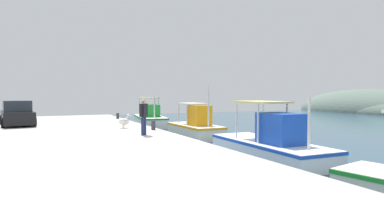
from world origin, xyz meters
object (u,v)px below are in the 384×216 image
Objects in this scene: pelican at (124,121)px; parked_car at (17,114)px; mooring_bollard_nearest at (118,116)px; mooring_bollard_second at (153,125)px; fisherman_standing at (144,115)px; fishing_boat_second at (196,127)px; fishing_boat_nearest at (150,118)px; fishing_boat_third at (270,144)px.

parked_car is at bearing -128.63° from pelican.
mooring_bollard_nearest is 0.89× the size of mooring_bollard_second.
parked_car is at bearing -145.04° from fisherman_standing.
pelican is at bearing -91.62° from fishing_boat_second.
parked_car is (-4.73, -10.37, 0.84)m from fishing_boat_second.
pelican is at bearing -144.46° from mooring_bollard_second.
mooring_bollard_nearest is (-7.32, -3.40, 0.36)m from fishing_boat_second.
fisherman_standing is at bearing 0.85° from pelican.
fishing_boat_nearest is 10.40m from mooring_bollard_second.
parked_car is at bearing -114.51° from fishing_boat_second.
fishing_boat_nearest is 1.02× the size of fishing_boat_third.
parked_car reaches higher than pelican.
parked_car is 9.40m from mooring_bollard_second.
mooring_bollard_second is (-2.01, 1.16, -0.73)m from fisherman_standing.
mooring_bollard_nearest is at bearing 173.92° from fisherman_standing.
fishing_boat_nearest is at bearing -179.29° from fishing_boat_third.
fishing_boat_third is at bearing 12.36° from mooring_bollard_nearest.
fishing_boat_second is at bearing 65.49° from parked_car.
mooring_bollard_second is at bearing -17.13° from fishing_boat_nearest.
fishing_boat_nearest reaches higher than fishing_boat_third.
fishing_boat_third is (15.91, 0.20, -0.01)m from fishing_boat_nearest.
fisherman_standing is 0.41× the size of parked_car.
fishing_boat_third is at bearing 30.24° from pelican.
fishing_boat_second is 8.08m from mooring_bollard_nearest.
mooring_bollard_nearest is (-2.60, 6.97, -0.49)m from parked_car.
fishing_boat_third reaches higher than mooring_bollard_nearest.
fishing_boat_nearest is at bearing 152.54° from pelican.
fishing_boat_nearest is 9.29m from pelican.
fishing_boat_second is at bearing 2.33° from fishing_boat_nearest.
fishing_boat_second is at bearing 88.38° from pelican.
mooring_bollard_nearest is 8.90m from mooring_bollard_second.
fishing_boat_third is 16.00m from parked_car.
parked_car is 9.35× the size of mooring_bollard_nearest.
fishing_boat_third is at bearing 28.61° from mooring_bollard_second.
pelican is at bearing -179.15° from fisherman_standing.
mooring_bollard_nearest is at bearing -71.29° from fishing_boat_nearest.
fishing_boat_third is 6.05m from fisherman_standing.
fishing_boat_third is at bearing 0.71° from fishing_boat_nearest.
fishing_boat_nearest reaches higher than pelican.
fisherman_standing reaches higher than parked_car.
mooring_bollard_nearest is at bearing -167.64° from fishing_boat_third.
fishing_boat_second is at bearing 114.81° from mooring_bollard_second.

